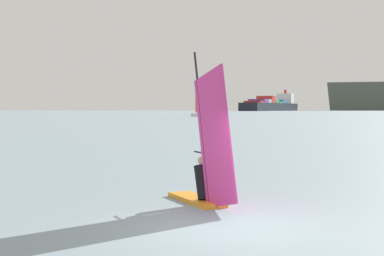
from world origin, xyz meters
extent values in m
plane|color=gray|center=(0.00, 0.00, 0.00)|extent=(4000.00, 4000.00, 0.00)
cube|color=orange|center=(-2.08, 2.65, 0.06)|extent=(2.29, 2.01, 0.12)
cylinder|color=black|center=(-1.80, 2.43, 2.08)|extent=(0.80, 0.65, 3.92)
cube|color=#D8338C|center=(-1.23, 1.99, 1.78)|extent=(1.84, 1.47, 3.67)
cylinder|color=black|center=(-1.54, 2.22, 1.35)|extent=(1.26, 1.01, 0.04)
cylinder|color=black|center=(-1.80, 2.43, 0.57)|extent=(0.64, 0.60, 0.96)
sphere|color=tan|center=(-1.80, 2.43, 1.14)|extent=(0.22, 0.22, 0.22)
cube|color=black|center=(-257.37, 768.97, 5.74)|extent=(30.00, 185.10, 11.47)
cube|color=silver|center=(-256.41, 839.16, 19.53)|extent=(24.59, 15.16, 16.11)
cylinder|color=red|center=(-256.41, 839.16, 30.58)|extent=(4.00, 4.00, 6.00)
cube|color=#1E66AD|center=(-256.98, 797.69, 14.07)|extent=(24.94, 15.06, 5.20)
cube|color=#2D8C47|center=(-257.20, 781.33, 12.77)|extent=(24.94, 15.06, 2.60)
cube|color=#2D8C47|center=(-257.43, 764.96, 14.07)|extent=(24.94, 15.06, 5.20)
cube|color=red|center=(-257.65, 748.60, 16.67)|extent=(24.94, 15.06, 10.40)
cube|color=#99999E|center=(-257.87, 732.24, 14.07)|extent=(24.94, 15.06, 5.20)
cube|color=#59388C|center=(-258.10, 715.88, 14.07)|extent=(24.94, 15.06, 5.20)
cube|color=red|center=(-258.32, 699.52, 12.77)|extent=(24.94, 15.06, 2.60)
cube|color=white|center=(-75.56, 154.36, 0.56)|extent=(6.19, 3.22, 1.12)
cylinder|color=#B2B2B7|center=(-75.56, 154.36, 5.94)|extent=(0.16, 0.16, 9.63)
cube|color=#E54C2D|center=(-76.36, 154.41, 5.46)|extent=(2.40, 0.23, 8.09)
camera|label=1|loc=(4.41, -10.44, 2.50)|focal=50.96mm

